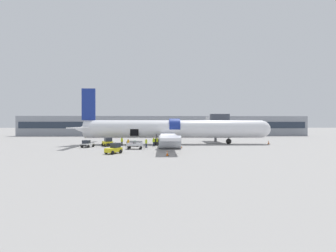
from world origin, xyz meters
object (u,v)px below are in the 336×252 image
(ground_crew_loader_a, at_px, (157,141))
(ground_crew_helper, at_px, (128,143))
(baggage_cart_queued, at_px, (135,146))
(baggage_tug_mid, at_px, (114,149))
(ground_crew_driver, at_px, (154,142))
(baggage_cart_loading, at_px, (135,144))
(baggage_tug_rear, at_px, (87,144))
(ground_crew_loader_b, at_px, (122,141))
(baggage_tug_lead, at_px, (108,143))
(airplane, at_px, (172,130))
(ground_crew_supervisor, at_px, (146,143))

(ground_crew_loader_a, height_order, ground_crew_helper, ground_crew_loader_a)
(baggage_cart_queued, bearing_deg, baggage_tug_mid, -111.88)
(ground_crew_driver, bearing_deg, baggage_cart_loading, 175.34)
(baggage_tug_mid, relative_size, baggage_cart_queued, 0.75)
(baggage_tug_rear, height_order, ground_crew_loader_b, ground_crew_loader_b)
(ground_crew_helper, bearing_deg, baggage_cart_loading, 72.62)
(baggage_tug_lead, distance_m, baggage_cart_loading, 5.16)
(airplane, bearing_deg, baggage_cart_loading, -150.79)
(baggage_tug_rear, bearing_deg, baggage_cart_queued, -18.92)
(ground_crew_driver, height_order, ground_crew_helper, ground_crew_driver)
(ground_crew_loader_a, bearing_deg, baggage_tug_lead, -174.62)
(baggage_cart_queued, bearing_deg, baggage_cart_loading, 98.18)
(baggage_tug_lead, bearing_deg, ground_crew_loader_a, 5.38)
(baggage_cart_loading, distance_m, ground_crew_supervisor, 3.74)
(baggage_cart_loading, xyz_separation_m, ground_crew_helper, (-0.83, -2.65, 0.32))
(baggage_tug_rear, relative_size, ground_crew_driver, 1.54)
(airplane, height_order, ground_crew_helper, airplane)
(baggage_cart_queued, relative_size, ground_crew_helper, 2.34)
(baggage_cart_loading, bearing_deg, baggage_tug_mid, -98.41)
(ground_crew_supervisor, bearing_deg, baggage_tug_lead, 159.43)
(baggage_tug_mid, distance_m, ground_crew_driver, 11.91)
(baggage_tug_lead, distance_m, ground_crew_helper, 5.10)
(ground_crew_loader_a, relative_size, ground_crew_helper, 1.01)
(baggage_tug_rear, xyz_separation_m, ground_crew_driver, (12.11, 1.66, 0.35))
(ground_crew_driver, height_order, ground_crew_supervisor, ground_crew_driver)
(baggage_cart_queued, height_order, ground_crew_helper, ground_crew_helper)
(baggage_cart_queued, height_order, ground_crew_driver, ground_crew_driver)
(baggage_tug_rear, bearing_deg, ground_crew_driver, 7.83)
(baggage_tug_rear, bearing_deg, ground_crew_helper, -5.19)
(ground_crew_supervisor, xyz_separation_m, ground_crew_helper, (-3.27, 0.16, -0.03))
(baggage_tug_lead, xyz_separation_m, ground_crew_loader_b, (2.57, 0.81, 0.19))
(baggage_tug_rear, relative_size, ground_crew_loader_a, 1.67)
(airplane, relative_size, baggage_tug_mid, 15.09)
(baggage_tug_rear, bearing_deg, baggage_cart_loading, 13.18)
(ground_crew_driver, distance_m, ground_crew_helper, 5.12)
(baggage_cart_loading, bearing_deg, ground_crew_loader_b, 161.73)
(airplane, bearing_deg, baggage_tug_mid, -120.86)
(baggage_tug_lead, bearing_deg, baggage_tug_mid, -72.16)
(baggage_tug_lead, height_order, ground_crew_supervisor, baggage_tug_lead)
(baggage_tug_rear, height_order, baggage_cart_queued, baggage_tug_rear)
(ground_crew_loader_a, xyz_separation_m, ground_crew_driver, (-0.64, -1.24, 0.07))
(ground_crew_supervisor, bearing_deg, baggage_cart_queued, -126.77)
(baggage_cart_loading, bearing_deg, baggage_tug_lead, 179.54)
(ground_crew_loader_b, xyz_separation_m, ground_crew_driver, (6.30, -1.16, 0.03))
(baggage_tug_mid, bearing_deg, ground_crew_supervisor, 63.50)
(ground_crew_supervisor, bearing_deg, ground_crew_helper, 177.29)
(baggage_cart_queued, bearing_deg, airplane, 54.17)
(ground_crew_driver, xyz_separation_m, ground_crew_helper, (-4.54, -2.35, -0.08))
(baggage_tug_rear, xyz_separation_m, ground_crew_supervisor, (10.84, -0.84, 0.30))
(baggage_cart_loading, xyz_separation_m, ground_crew_supervisor, (2.44, -2.81, 0.35))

